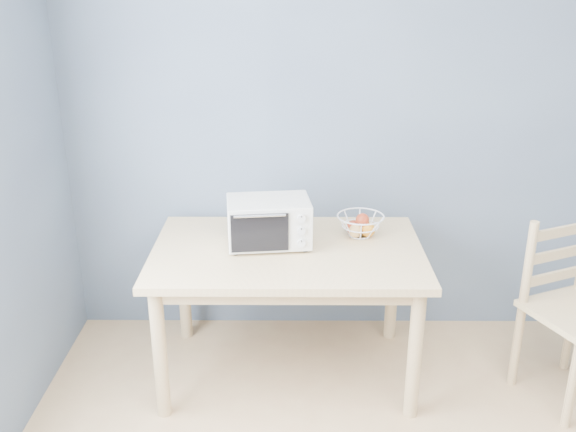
{
  "coord_description": "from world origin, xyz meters",
  "views": [
    {
      "loc": [
        -0.69,
        -1.33,
        2.1
      ],
      "look_at": [
        -0.71,
        1.7,
        0.93
      ],
      "focal_mm": 40.0,
      "sensor_mm": 36.0,
      "label": 1
    }
  ],
  "objects_px": {
    "toaster_oven": "(266,222)",
    "dining_chair": "(571,313)",
    "dining_table": "(288,266)",
    "fruit_basket": "(360,225)"
  },
  "relations": [
    {
      "from": "dining_table",
      "to": "fruit_basket",
      "type": "bearing_deg",
      "value": 23.31
    },
    {
      "from": "fruit_basket",
      "to": "toaster_oven",
      "type": "bearing_deg",
      "value": -166.41
    },
    {
      "from": "dining_table",
      "to": "toaster_oven",
      "type": "xyz_separation_m",
      "value": [
        -0.11,
        0.05,
        0.23
      ]
    },
    {
      "from": "dining_chair",
      "to": "toaster_oven",
      "type": "bearing_deg",
      "value": 148.42
    },
    {
      "from": "toaster_oven",
      "to": "fruit_basket",
      "type": "height_order",
      "value": "toaster_oven"
    },
    {
      "from": "dining_chair",
      "to": "fruit_basket",
      "type": "bearing_deg",
      "value": 138.65
    },
    {
      "from": "toaster_oven",
      "to": "dining_chair",
      "type": "distance_m",
      "value": 1.63
    },
    {
      "from": "dining_table",
      "to": "dining_chair",
      "type": "relative_size",
      "value": 1.48
    },
    {
      "from": "toaster_oven",
      "to": "dining_chair",
      "type": "height_order",
      "value": "toaster_oven"
    },
    {
      "from": "dining_table",
      "to": "dining_chair",
      "type": "height_order",
      "value": "dining_chair"
    }
  ]
}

